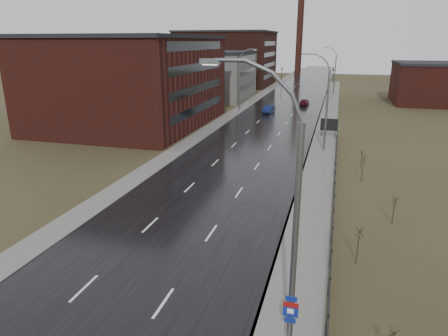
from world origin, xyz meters
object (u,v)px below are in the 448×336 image
Objects in this scene: streetlight_main at (287,227)px; billboard at (329,125)px; car_far at (304,102)px; car_near at (269,110)px.

streetlight_main is 4.46× the size of billboard.
streetlight_main is at bearing 98.03° from car_far.
billboard is 0.67× the size of car_far.
billboard is 29.06m from car_far.
car_near reaches higher than car_far.
streetlight_main is 59.60m from car_near.
car_near is (-10.50, 58.42, -5.36)m from streetlight_main.
car_near is 1.05× the size of car_far.
car_near is (-11.13, 17.07, -1.11)m from billboard.
streetlight_main is at bearing -90.87° from billboard.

